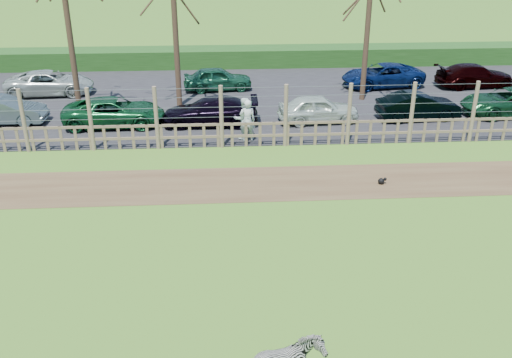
{
  "coord_description": "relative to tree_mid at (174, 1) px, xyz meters",
  "views": [
    {
      "loc": [
        0.03,
        -13.07,
        8.26
      ],
      "look_at": [
        1.0,
        2.5,
        1.1
      ],
      "focal_mm": 40.0,
      "sensor_mm": 36.0,
      "label": 1
    }
  ],
  "objects": [
    {
      "name": "ground",
      "position": [
        2.0,
        -13.5,
        -4.87
      ],
      "size": [
        120.0,
        120.0,
        0.0
      ],
      "primitive_type": "plane",
      "color": "#6BA82E",
      "rests_on": "ground"
    },
    {
      "name": "dirt_strip",
      "position": [
        2.0,
        -9.0,
        -4.86
      ],
      "size": [
        34.0,
        2.8,
        0.01
      ],
      "primitive_type": "cube",
      "color": "brown",
      "rests_on": "ground"
    },
    {
      "name": "asphalt",
      "position": [
        2.0,
        1.0,
        -4.85
      ],
      "size": [
        44.0,
        13.0,
        0.04
      ],
      "primitive_type": "cube",
      "color": "#232326",
      "rests_on": "ground"
    },
    {
      "name": "hedge",
      "position": [
        2.0,
        8.0,
        -4.32
      ],
      "size": [
        46.0,
        2.0,
        1.1
      ],
      "primitive_type": "cube",
      "color": "#1E4716",
      "rests_on": "ground"
    },
    {
      "name": "fence",
      "position": [
        2.0,
        -5.5,
        -4.06
      ],
      "size": [
        30.16,
        0.16,
        2.5
      ],
      "color": "brown",
      "rests_on": "ground"
    },
    {
      "name": "tree_mid",
      "position": [
        0.0,
        0.0,
        0.0
      ],
      "size": [
        4.8,
        4.8,
        6.83
      ],
      "color": "#3D2B1E",
      "rests_on": "ground"
    },
    {
      "name": "visitor_a",
      "position": [
        3.03,
        -4.98,
        -3.96
      ],
      "size": [
        0.65,
        0.45,
        1.72
      ],
      "primitive_type": "imported",
      "rotation": [
        0.0,
        0.0,
        3.21
      ],
      "color": "silver",
      "rests_on": "asphalt"
    },
    {
      "name": "visitor_b",
      "position": [
        2.9,
        -4.71,
        -3.96
      ],
      "size": [
        0.98,
        0.85,
        1.72
      ],
      "primitive_type": "imported",
      "rotation": [
        0.0,
        0.0,
        3.41
      ],
      "color": "silver",
      "rests_on": "asphalt"
    },
    {
      "name": "crow",
      "position": [
        7.39,
        -9.29,
        -4.75
      ],
      "size": [
        0.29,
        0.22,
        0.24
      ],
      "color": "black",
      "rests_on": "ground"
    },
    {
      "name": "car_1",
      "position": [
        -7.48,
        -2.19,
        -4.23
      ],
      "size": [
        3.66,
        1.32,
        1.2
      ],
      "primitive_type": "imported",
      "rotation": [
        0.0,
        0.0,
        1.56
      ],
      "color": "#506261",
      "rests_on": "asphalt"
    },
    {
      "name": "car_2",
      "position": [
        -2.62,
        -2.7,
        -4.23
      ],
      "size": [
        4.37,
        2.11,
        1.2
      ],
      "primitive_type": "imported",
      "rotation": [
        0.0,
        0.0,
        1.6
      ],
      "color": "#104E25",
      "rests_on": "asphalt"
    },
    {
      "name": "car_3",
      "position": [
        1.51,
        -2.85,
        -4.23
      ],
      "size": [
        4.16,
        1.75,
        1.2
      ],
      "primitive_type": "imported",
      "rotation": [
        0.0,
        0.0,
        4.7
      ],
      "color": "black",
      "rests_on": "asphalt"
    },
    {
      "name": "car_4",
      "position": [
        6.25,
        -2.81,
        -4.23
      ],
      "size": [
        3.63,
        1.7,
        1.2
      ],
      "primitive_type": "imported",
      "rotation": [
        0.0,
        0.0,
        1.65
      ],
      "color": "silver",
      "rests_on": "asphalt"
    },
    {
      "name": "car_5",
      "position": [
        10.75,
        -2.7,
        -4.23
      ],
      "size": [
        3.73,
        1.57,
        1.2
      ],
      "primitive_type": "imported",
      "rotation": [
        0.0,
        0.0,
        1.65
      ],
      "color": "black",
      "rests_on": "asphalt"
    },
    {
      "name": "car_6",
      "position": [
        15.09,
        -2.31,
        -4.23
      ],
      "size": [
        4.46,
        2.31,
        1.2
      ],
      "primitive_type": "imported",
      "rotation": [
        0.0,
        0.0,
        4.79
      ],
      "color": "#124121",
      "rests_on": "asphalt"
    },
    {
      "name": "car_8",
      "position": [
        -6.68,
        2.34,
        -4.23
      ],
      "size": [
        4.44,
        2.28,
        1.2
      ],
      "primitive_type": "imported",
      "rotation": [
        0.0,
        0.0,
        1.64
      ],
      "color": "#B8C3B7",
      "rests_on": "asphalt"
    },
    {
      "name": "car_10",
      "position": [
        1.84,
        2.61,
        -4.23
      ],
      "size": [
        3.65,
        1.78,
        1.2
      ],
      "primitive_type": "imported",
      "rotation": [
        0.0,
        0.0,
        1.68
      ],
      "color": "#1B5637",
      "rests_on": "asphalt"
    },
    {
      "name": "car_12",
      "position": [
        10.6,
        2.77,
        -4.23
      ],
      "size": [
        4.55,
        2.56,
        1.2
      ],
      "primitive_type": "imported",
      "rotation": [
        0.0,
        0.0,
        4.85
      ],
      "color": "#0B1E50",
      "rests_on": "asphalt"
    },
    {
      "name": "car_13",
      "position": [
        15.49,
        2.44,
        -4.23
      ],
      "size": [
        4.28,
        2.08,
        1.2
      ],
      "primitive_type": "imported",
      "rotation": [
        0.0,
        0.0,
        1.67
      ],
      "color": "black",
      "rests_on": "asphalt"
    }
  ]
}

